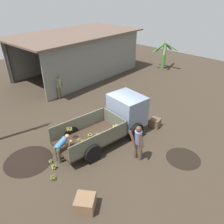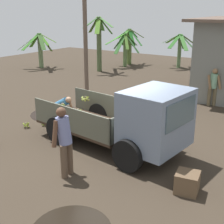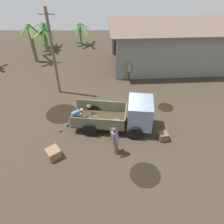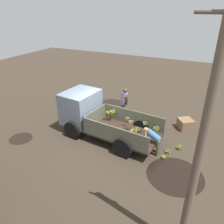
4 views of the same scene
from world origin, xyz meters
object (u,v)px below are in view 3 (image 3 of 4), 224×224
utility_pole (53,53)px  cargo_truck (131,114)px  banana_bunch_on_ground_2 (69,120)px  wooden_crate_1 (163,136)px  person_foreground_visitor (115,139)px  person_bystander_near_shed (129,70)px  banana_bunch_on_ground_1 (67,125)px  person_worker_loading (76,114)px  wooden_crate_0 (53,153)px  banana_bunch_on_ground_0 (59,130)px

utility_pole → cargo_truck: bearing=-38.3°
banana_bunch_on_ground_2 → wooden_crate_1: 5.81m
utility_pole → person_foreground_visitor: utility_pole is taller
utility_pole → person_bystander_near_shed: 5.97m
person_foreground_visitor → banana_bunch_on_ground_1: person_foreground_visitor is taller
utility_pole → wooden_crate_1: size_ratio=11.89×
person_worker_loading → wooden_crate_0: bearing=-109.0°
utility_pole → banana_bunch_on_ground_1: 4.97m
person_worker_loading → banana_bunch_on_ground_2: (-0.52, 0.17, -0.61)m
banana_bunch_on_ground_0 → banana_bunch_on_ground_1: 0.61m
person_foreground_visitor → banana_bunch_on_ground_1: bearing=-43.8°
person_bystander_near_shed → banana_bunch_on_ground_1: bearing=-67.9°
banana_bunch_on_ground_1 → banana_bunch_on_ground_2: (0.09, 0.42, -0.02)m
utility_pole → person_worker_loading: utility_pole is taller
utility_pole → banana_bunch_on_ground_1: (1.16, -3.83, -2.94)m
person_worker_loading → banana_bunch_on_ground_1: size_ratio=4.74×
cargo_truck → utility_pole: size_ratio=0.80×
person_worker_loading → wooden_crate_1: person_worker_loading is taller
utility_pole → wooden_crate_1: 8.92m
person_foreground_visitor → banana_bunch_on_ground_2: bearing=-49.8°
utility_pole → banana_bunch_on_ground_2: size_ratio=31.16×
cargo_truck → wooden_crate_1: size_ratio=9.55×
banana_bunch_on_ground_1 → banana_bunch_on_ground_2: size_ratio=1.26×
cargo_truck → person_bystander_near_shed: 5.78m
banana_bunch_on_ground_2 → person_foreground_visitor: bearing=-41.7°
cargo_truck → wooden_crate_1: cargo_truck is taller
person_bystander_near_shed → wooden_crate_0: size_ratio=2.43×
banana_bunch_on_ground_2 → banana_bunch_on_ground_0: bearing=-116.4°
person_bystander_near_shed → wooden_crate_0: (-4.40, -8.06, -0.63)m
person_bystander_near_shed → wooden_crate_0: bearing=-60.5°
utility_pole → person_bystander_near_shed: size_ratio=3.72×
cargo_truck → person_worker_loading: 3.30m
utility_pole → banana_bunch_on_ground_0: utility_pole is taller
banana_bunch_on_ground_2 → wooden_crate_0: (-0.38, -2.85, 0.17)m
banana_bunch_on_ground_1 → wooden_crate_0: 2.44m
person_bystander_near_shed → wooden_crate_1: bearing=-18.8°
person_worker_loading → banana_bunch_on_ground_0: bearing=-143.1°
banana_bunch_on_ground_0 → wooden_crate_0: bearing=-87.9°
banana_bunch_on_ground_0 → wooden_crate_0: (0.07, -1.93, 0.14)m
person_worker_loading → banana_bunch_on_ground_0: size_ratio=4.53×
cargo_truck → wooden_crate_1: (1.81, -1.01, -0.78)m
banana_bunch_on_ground_1 → banana_bunch_on_ground_2: 0.43m
person_bystander_near_shed → banana_bunch_on_ground_1: person_bystander_near_shed is taller
person_bystander_near_shed → banana_bunch_on_ground_1: 7.02m
banana_bunch_on_ground_1 → utility_pole: bearing=106.9°
person_worker_loading → wooden_crate_0: (-0.90, -2.68, -0.44)m
person_bystander_near_shed → banana_bunch_on_ground_2: 6.63m
banana_bunch_on_ground_1 → wooden_crate_0: wooden_crate_0 is taller
person_bystander_near_shed → wooden_crate_0: 9.20m
person_foreground_visitor → person_worker_loading: size_ratio=1.53×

